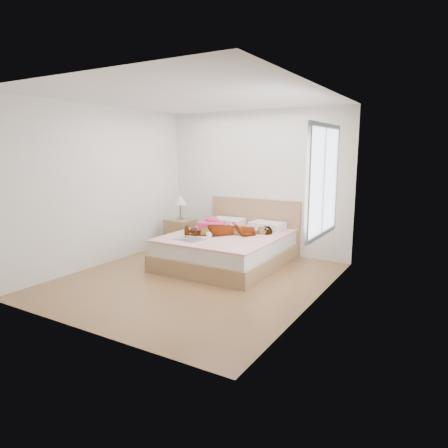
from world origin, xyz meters
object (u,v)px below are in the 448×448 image
object	(u,v)px
magazine	(189,239)
plush_toy	(194,230)
towel	(212,224)
nightstand	(181,232)
coffee_mug	(209,235)
woman	(229,228)
bed	(230,247)
phone	(216,219)

from	to	relation	value
magazine	plush_toy	bearing A→B (deg)	115.44
towel	nightstand	size ratio (longest dim) A/B	0.48
towel	coffee_mug	world-z (taller)	towel
woman	nightstand	size ratio (longest dim) A/B	1.41
magazine	nightstand	xyz separation A→B (m)	(-0.92, 1.02, -0.17)
woman	bed	bearing A→B (deg)	163.64
bed	nightstand	bearing A→B (deg)	166.60
phone	plush_toy	bearing A→B (deg)	-124.99
woman	towel	bearing A→B (deg)	-144.54
magazine	plush_toy	distance (m)	0.46
coffee_mug	plush_toy	distance (m)	0.40
coffee_mug	nightstand	xyz separation A→B (m)	(-1.11, 0.74, -0.21)
coffee_mug	nightstand	bearing A→B (deg)	146.45
bed	towel	distance (m)	0.57
plush_toy	bed	bearing A→B (deg)	31.21
phone	magazine	xyz separation A→B (m)	(0.17, -1.08, -0.15)
woman	magazine	xyz separation A→B (m)	(-0.33, -0.68, -0.09)
towel	coffee_mug	xyz separation A→B (m)	(0.31, -0.58, -0.05)
towel	plush_toy	distance (m)	0.46
woman	plush_toy	bearing A→B (deg)	-95.94
bed	coffee_mug	world-z (taller)	bed
woman	phone	size ratio (longest dim) A/B	17.61
nightstand	phone	bearing A→B (deg)	4.36
phone	towel	distance (m)	0.23
magazine	coffee_mug	bearing A→B (deg)	56.85
phone	bed	xyz separation A→B (m)	(0.49, -0.35, -0.39)
phone	magazine	size ratio (longest dim) A/B	0.17
coffee_mug	nightstand	distance (m)	1.35
bed	coffee_mug	xyz separation A→B (m)	(-0.13, -0.44, 0.28)
magazine	plush_toy	xyz separation A→B (m)	(-0.20, 0.41, 0.05)
towel	nightstand	bearing A→B (deg)	168.78
phone	towel	xyz separation A→B (m)	(0.04, -0.22, -0.07)
phone	nightstand	world-z (taller)	nightstand
plush_toy	nightstand	xyz separation A→B (m)	(-0.73, 0.61, -0.22)
woman	bed	world-z (taller)	bed
phone	nightstand	bearing A→B (deg)	151.74
woman	coffee_mug	distance (m)	0.42
towel	magazine	world-z (taller)	towel
magazine	woman	bearing A→B (deg)	63.84
bed	plush_toy	bearing A→B (deg)	-148.79
bed	phone	bearing A→B (deg)	143.98
nightstand	coffee_mug	bearing A→B (deg)	-33.55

